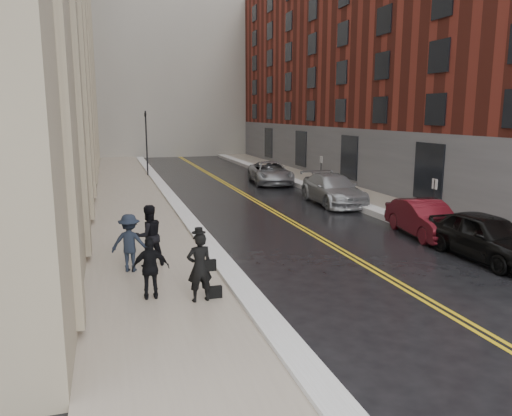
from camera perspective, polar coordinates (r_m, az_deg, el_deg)
ground at (r=12.77m, az=11.45°, el=-12.58°), size 160.00×160.00×0.00m
sidewalk_left at (r=26.78m, az=-13.88°, el=-0.17°), size 4.00×64.00×0.15m
sidewalk_right at (r=30.51m, az=12.32°, el=1.22°), size 3.00×64.00×0.15m
lane_stripe_a at (r=27.95m, az=0.34°, el=0.45°), size 0.12×64.00×0.01m
lane_stripe_b at (r=28.02m, az=0.81°, el=0.48°), size 0.12×64.00×0.01m
snow_ridge_left at (r=26.96m, az=-9.01°, el=0.21°), size 0.70×60.80×0.26m
snow_ridge_right at (r=29.65m, az=9.19°, el=1.20°), size 0.85×60.80×0.30m
building_right at (r=40.75m, az=18.82°, el=15.85°), size 14.00×50.00×18.00m
traffic_signal at (r=40.45m, az=-12.42°, el=7.81°), size 0.18×0.15×5.20m
parking_sign_near at (r=23.06m, az=19.64°, el=1.02°), size 0.06×0.35×2.23m
parking_sign_far at (r=33.39m, az=7.43°, el=4.41°), size 0.06×0.35×2.23m
car_black at (r=19.04m, az=24.86°, el=-2.98°), size 2.00×4.82×1.63m
car_maroon at (r=21.72m, az=18.73°, el=-1.15°), size 2.14×4.67×1.48m
car_silver_near at (r=28.21m, az=8.80°, el=2.12°), size 2.57×5.79×1.65m
car_silver_far at (r=36.00m, az=1.66°, el=4.04°), size 3.32×5.96×1.58m
pedestrian_main at (r=13.16m, az=-6.48°, el=-6.73°), size 0.72×0.52×1.85m
pedestrian_a at (r=16.38m, az=-12.17°, el=-3.11°), size 1.17×1.03×2.01m
pedestrian_b at (r=16.02m, az=-14.22°, el=-3.88°), size 1.31×0.98×1.81m
pedestrian_c at (r=13.56m, az=-11.94°, el=-6.75°), size 1.00×0.45×1.68m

